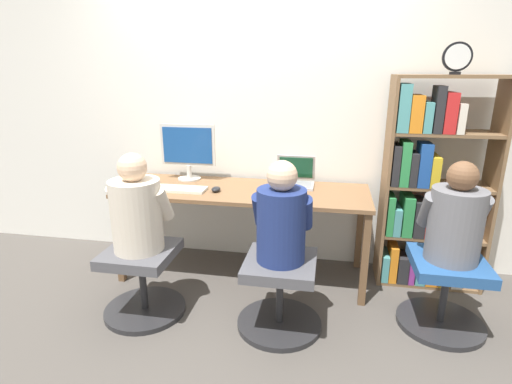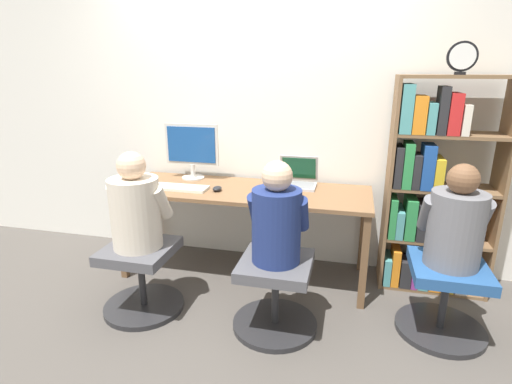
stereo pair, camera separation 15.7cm
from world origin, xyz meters
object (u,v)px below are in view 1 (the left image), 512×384
Objects in this scene: laptop at (295,179)px; person_at_laptop at (281,219)px; office_chair_left at (143,279)px; office_chair_side at (445,290)px; person_near_shelf at (456,219)px; person_at_monitor at (137,210)px; bookshelf at (425,194)px; desk_clock at (457,57)px; office_chair_right at (280,291)px; keyboard at (178,189)px; desktop_monitor at (188,150)px.

person_at_laptop is at bearing -90.29° from laptop.
office_chair_side is at bearing 6.22° from office_chair_left.
person_at_laptop is at bearing -169.28° from office_chair_side.
person_near_shelf reaches higher than office_chair_left.
person_at_monitor is at bearing -173.78° from person_near_shelf.
desk_clock is (0.07, -0.08, 0.98)m from bookshelf.
person_near_shelf reaches higher than office_chair_side.
office_chair_right is at bearing -141.66° from bookshelf.
office_chair_right is 0.50m from person_at_laptop.
keyboard is 1.04m from person_at_laptop.
person_at_monitor is at bearing -179.16° from person_at_laptop.
laptop is at bearing -0.51° from desktop_monitor.
person_at_laptop is (0.95, 0.01, -0.00)m from person_at_monitor.
desktop_monitor is at bearing 161.34° from office_chair_side.
person_at_laptop is 1.01× the size of person_near_shelf.
laptop reaches higher than keyboard.
desktop_monitor is 1.52× the size of laptop.
laptop is 1.29m from person_at_monitor.
desktop_monitor is 1.05× the size of keyboard.
person_at_laptop reaches higher than person_near_shelf.
laptop is 0.55× the size of office_chair_side.
person_at_monitor is 1.17× the size of office_chair_side.
person_near_shelf is (1.06, 0.21, -0.01)m from person_at_laptop.
office_chair_side is 0.88× the size of person_near_shelf.
person_near_shelf is at bearing -84.52° from bookshelf.
office_chair_left is at bearing -90.00° from person_at_monitor.
desktop_monitor reaches higher than office_chair_left.
laptop is 1.00m from bookshelf.
office_chair_right is at bearing -43.85° from desktop_monitor.
desktop_monitor is at bearing 179.49° from laptop.
office_chair_left is 0.35× the size of bookshelf.
laptop is at bearing 89.71° from person_at_laptop.
bookshelf is (1.00, 0.79, -0.02)m from person_at_laptop.
laptop reaches higher than office_chair_side.
desk_clock is at bearing 19.66° from person_at_monitor.
office_chair_left is (-0.07, -0.56, -0.49)m from keyboard.
desk_clock is (1.96, 0.17, 0.97)m from keyboard.
person_at_monitor is 2.35m from desk_clock.
laptop is at bearing 148.18° from office_chair_side.
desk_clock reaches higher than laptop.
person_near_shelf is (1.96, -0.66, -0.24)m from desktop_monitor.
person_at_monitor reaches higher than office_chair_right.
person_at_laptop is at bearing -31.29° from keyboard.
office_chair_side is at bearing 6.08° from person_at_monitor.
person_at_laptop is (0.00, 0.00, 0.50)m from office_chair_right.
desk_clock reaches higher than desktop_monitor.
desktop_monitor reaches higher than laptop.
desk_clock is (1.07, 0.71, 1.46)m from office_chair_right.
bookshelf reaches higher than person_at_laptop.
laptop is 1.40m from office_chair_left.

